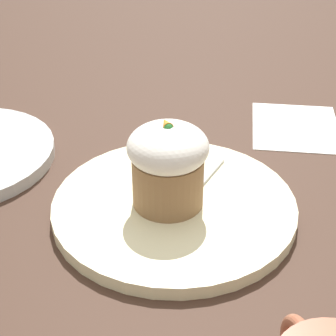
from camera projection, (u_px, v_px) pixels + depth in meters
name	position (u px, v px, depth m)	size (l,w,h in m)	color
ground_plane	(174.00, 212.00, 0.61)	(4.00, 4.00, 0.00)	#3D281E
dessert_plate	(174.00, 207.00, 0.61)	(0.26, 0.26, 0.01)	beige
carrot_cake	(168.00, 163.00, 0.58)	(0.08, 0.08, 0.10)	olive
spoon	(193.00, 190.00, 0.62)	(0.10, 0.09, 0.01)	silver
paper_napkin	(295.00, 127.00, 0.78)	(0.17, 0.16, 0.00)	white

